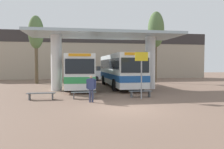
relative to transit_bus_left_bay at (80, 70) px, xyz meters
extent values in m
plane|color=#755B4C|center=(2.26, -11.88, -1.80)|extent=(100.00, 100.00, 0.00)
cube|color=tan|center=(2.26, 13.07, 2.08)|extent=(40.00, 0.50, 7.77)
cube|color=#332D2D|center=(2.26, 13.07, 5.04)|extent=(40.00, 0.58, 1.87)
cylinder|color=silver|center=(-2.17, -2.80, 0.70)|extent=(0.97, 0.97, 5.01)
cylinder|color=silver|center=(6.69, -2.80, 0.70)|extent=(0.97, 0.97, 5.01)
cube|color=#9EB2BC|center=(2.26, -2.80, 3.32)|extent=(13.86, 5.23, 0.24)
cube|color=white|center=(0.00, 0.01, -0.02)|extent=(2.68, 12.15, 2.91)
cube|color=black|center=(0.00, 0.01, 0.53)|extent=(2.71, 11.67, 0.93)
cube|color=#2D934C|center=(0.00, 0.01, -0.68)|extent=(2.72, 12.19, 0.52)
cube|color=black|center=(-0.12, -6.07, 0.41)|extent=(2.24, 0.10, 1.16)
cube|color=orange|center=(-0.12, -6.07, 1.29)|extent=(1.71, 0.08, 0.22)
cylinder|color=black|center=(-1.29, -3.72, -1.31)|extent=(0.30, 1.00, 1.00)
cylinder|color=black|center=(1.14, -3.77, -1.31)|extent=(0.30, 1.00, 1.00)
cylinder|color=black|center=(-1.15, 3.36, -1.31)|extent=(0.30, 1.00, 1.00)
cylinder|color=black|center=(1.29, 3.31, -1.31)|extent=(0.30, 1.00, 1.00)
cube|color=white|center=(4.10, -0.68, 0.05)|extent=(2.76, 11.26, 2.99)
cube|color=black|center=(4.10, -0.68, 0.61)|extent=(2.79, 10.81, 0.96)
cube|color=#1E519E|center=(4.10, -0.68, -0.63)|extent=(2.80, 11.30, 0.54)
cube|color=black|center=(4.23, -6.31, 0.49)|extent=(2.30, 0.11, 1.20)
cube|color=orange|center=(4.23, -6.31, 1.40)|extent=(1.75, 0.09, 0.22)
cylinder|color=black|center=(2.93, -4.18, -1.26)|extent=(0.30, 1.10, 1.09)
cylinder|color=black|center=(5.43, -4.13, -1.26)|extent=(0.30, 1.10, 1.09)
cylinder|color=black|center=(2.78, 2.37, -1.26)|extent=(0.30, 1.10, 1.09)
cylinder|color=black|center=(5.28, 2.43, -1.26)|extent=(0.30, 1.10, 1.09)
cube|color=#4C5156|center=(0.10, -8.01, -1.36)|extent=(1.70, 0.44, 0.04)
cube|color=#4C5156|center=(-0.58, -8.01, -1.59)|extent=(0.07, 0.37, 0.42)
cube|color=#4C5156|center=(0.78, -8.01, -1.59)|extent=(0.07, 0.37, 0.42)
cube|color=#4C5156|center=(4.15, -8.01, -1.36)|extent=(1.66, 0.44, 0.04)
cube|color=#4C5156|center=(3.48, -8.01, -1.59)|extent=(0.07, 0.37, 0.42)
cube|color=#4C5156|center=(4.81, -8.01, -1.59)|extent=(0.07, 0.37, 0.42)
cube|color=#4C5156|center=(-2.72, -8.01, -1.36)|extent=(1.85, 0.44, 0.04)
cube|color=#4C5156|center=(-3.46, -8.01, -1.59)|extent=(0.07, 0.37, 0.42)
cube|color=#4C5156|center=(-1.98, -8.01, -1.59)|extent=(0.07, 0.37, 0.42)
cylinder|color=gray|center=(3.99, -8.77, -0.51)|extent=(0.09, 0.09, 2.59)
cube|color=gold|center=(3.99, -8.77, 1.09)|extent=(0.90, 0.06, 0.60)
cylinder|color=#333856|center=(0.44, -9.55, -1.40)|extent=(0.14, 0.14, 0.81)
cylinder|color=#333856|center=(0.59, -9.58, -1.40)|extent=(0.14, 0.14, 0.81)
cube|color=navy|center=(0.51, -9.57, -0.66)|extent=(0.48, 0.33, 0.67)
sphere|color=tan|center=(0.51, -9.57, -0.23)|extent=(0.18, 0.18, 0.18)
cylinder|color=navy|center=(0.26, -9.51, -0.66)|extent=(0.11, 0.11, 0.57)
cylinder|color=navy|center=(0.77, -9.63, -0.66)|extent=(0.11, 0.11, 0.57)
cylinder|color=brown|center=(-5.23, 4.92, 0.79)|extent=(0.41, 0.41, 5.20)
ellipsoid|color=#516B3D|center=(-5.23, 4.92, 4.51)|extent=(1.84, 1.84, 4.06)
cylinder|color=brown|center=(9.98, 4.44, 1.04)|extent=(0.29, 0.29, 5.68)
ellipsoid|color=#516B3D|center=(9.98, 4.44, 5.16)|extent=(2.12, 2.12, 4.67)
cube|color=#B2B7BC|center=(3.77, 9.24, -0.95)|extent=(4.41, 1.95, 1.23)
cube|color=#1E2328|center=(3.77, 9.24, -0.01)|extent=(2.44, 1.76, 0.64)
cylinder|color=black|center=(5.11, 10.20, -1.46)|extent=(0.70, 0.23, 0.70)
cylinder|color=black|center=(5.15, 8.33, -1.46)|extent=(0.70, 0.23, 0.70)
cylinder|color=black|center=(2.40, 10.15, -1.46)|extent=(0.70, 0.23, 0.70)
cylinder|color=black|center=(2.43, 8.28, -1.46)|extent=(0.70, 0.23, 0.70)
camera|label=1|loc=(-0.40, -23.08, 0.53)|focal=35.00mm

